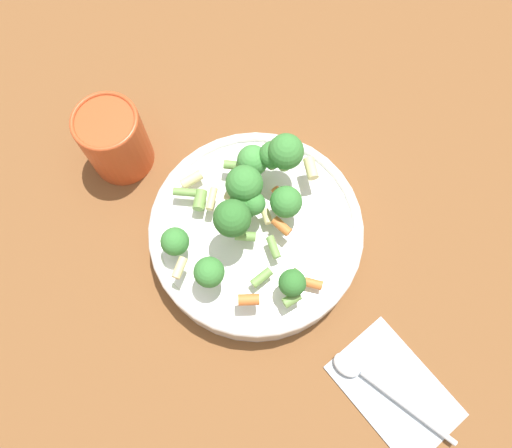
{
  "coord_description": "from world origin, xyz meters",
  "views": [
    {
      "loc": [
        0.11,
        0.17,
        0.65
      ],
      "look_at": [
        0.0,
        0.0,
        0.06
      ],
      "focal_mm": 35.0,
      "sensor_mm": 36.0,
      "label": 1
    }
  ],
  "objects": [
    {
      "name": "bowl",
      "position": [
        0.0,
        0.0,
        0.03
      ],
      "size": [
        0.27,
        0.27,
        0.05
      ],
      "color": "white",
      "rests_on": "ground_plane"
    },
    {
      "name": "cup",
      "position": [
        0.09,
        -0.21,
        0.05
      ],
      "size": [
        0.09,
        0.09,
        0.11
      ],
      "color": "#CC4C23",
      "rests_on": "ground_plane"
    },
    {
      "name": "spoon",
      "position": [
        -0.01,
        0.23,
        0.01
      ],
      "size": [
        0.07,
        0.17,
        0.01
      ],
      "rotation": [
        0.0,
        0.0,
        11.32
      ],
      "color": "silver",
      "rests_on": "napkin"
    },
    {
      "name": "ground_plane",
      "position": [
        0.0,
        0.0,
        0.0
      ],
      "size": [
        3.0,
        3.0,
        0.0
      ],
      "primitive_type": "plane",
      "color": "brown"
    },
    {
      "name": "pasta_salad",
      "position": [
        -0.0,
        -0.02,
        0.1
      ],
      "size": [
        0.23,
        0.22,
        0.09
      ],
      "color": "#8CB766",
      "rests_on": "bowl"
    },
    {
      "name": "napkin",
      "position": [
        -0.03,
        0.26,
        0.0
      ],
      "size": [
        0.11,
        0.16,
        0.01
      ],
      "color": "#B2BCC6",
      "rests_on": "ground_plane"
    }
  ]
}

